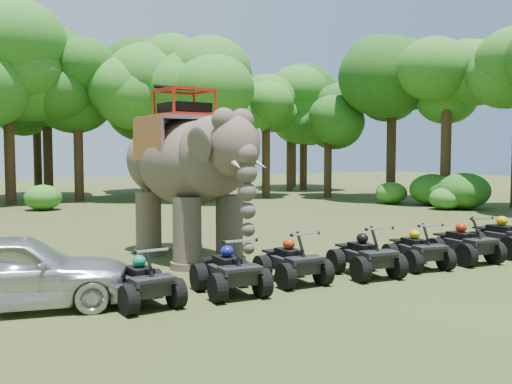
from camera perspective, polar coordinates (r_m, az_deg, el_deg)
ground at (r=14.43m, az=2.33°, el=-7.84°), size 110.00×110.00×0.00m
elephant at (r=15.81m, az=-6.92°, el=1.95°), size 3.03×5.93×4.81m
parked_car at (r=11.71m, az=-23.07°, el=-7.29°), size 4.57×2.59×1.47m
atv_0 at (r=11.33m, az=-11.32°, el=-8.14°), size 1.29×1.69×1.19m
atv_1 at (r=11.99m, az=-2.64°, el=-7.28°), size 1.31×1.73×1.23m
atv_2 at (r=13.04m, az=3.64°, el=-6.40°), size 1.23×1.66×1.22m
atv_3 at (r=13.93m, az=10.91°, el=-5.72°), size 1.40×1.81×1.25m
atv_4 at (r=15.22m, az=15.85°, el=-5.08°), size 1.43×1.79×1.20m
atv_5 at (r=16.43m, az=20.18°, el=-4.37°), size 1.38×1.81×1.28m
atv_6 at (r=17.94m, az=23.75°, el=-3.62°), size 1.42×1.91×1.38m
tree_0 at (r=36.32m, az=-17.37°, el=6.04°), size 6.12×6.12×8.74m
tree_1 at (r=35.80m, az=-10.99°, el=6.61°), size 6.49×6.49×9.28m
tree_2 at (r=33.85m, az=-4.82°, el=6.41°), size 6.15×6.15×8.78m
tree_3 at (r=37.11m, az=1.01°, el=5.31°), size 5.34×5.34×7.62m
tree_4 at (r=37.54m, az=7.22°, el=4.85°), size 4.96×4.96×7.08m
tree_5 at (r=36.87m, az=13.41°, el=6.77°), size 6.74×6.74×9.62m
tree_6 at (r=33.52m, az=18.51°, el=6.45°), size 6.32×6.32×9.02m
tree_33 at (r=35.22m, az=-23.50°, el=6.67°), size 6.72×6.72×9.60m
tree_34 at (r=44.42m, az=4.80°, el=5.30°), size 5.57×5.57×7.96m
tree_38 at (r=42.96m, az=-9.43°, el=5.97°), size 6.26×6.26×8.95m
tree_39 at (r=40.23m, az=-9.23°, el=6.26°), size 6.41×6.41×9.16m
tree_42 at (r=45.81m, az=4.73°, el=5.12°), size 5.41×5.41×7.73m
tree_43 at (r=39.31m, az=-20.16°, el=6.67°), size 6.94×6.94×9.91m
tree_44 at (r=43.72m, az=3.43°, el=5.64°), size 5.90×5.90×8.43m
tree_45 at (r=49.20m, az=3.69°, el=6.65°), size 7.34×7.34×10.49m
tree_46 at (r=36.56m, az=-10.93°, el=6.17°), size 6.14×6.14×8.78m
tree_47 at (r=41.92m, az=-21.05°, el=5.23°), size 5.68×5.68×8.11m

